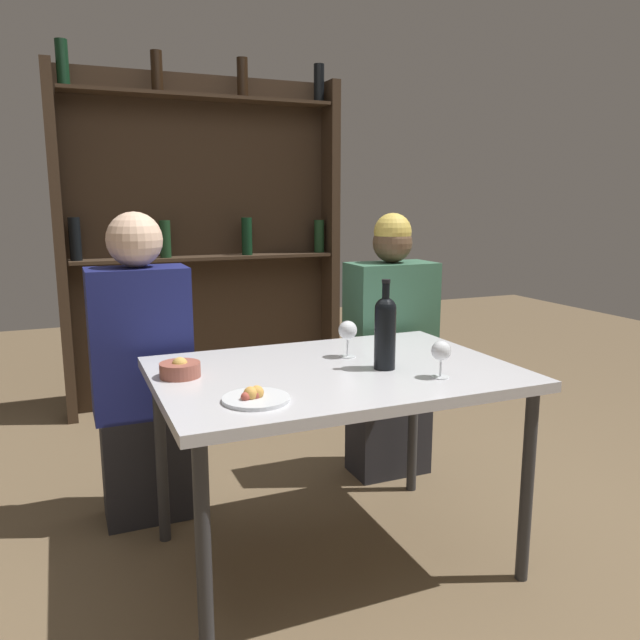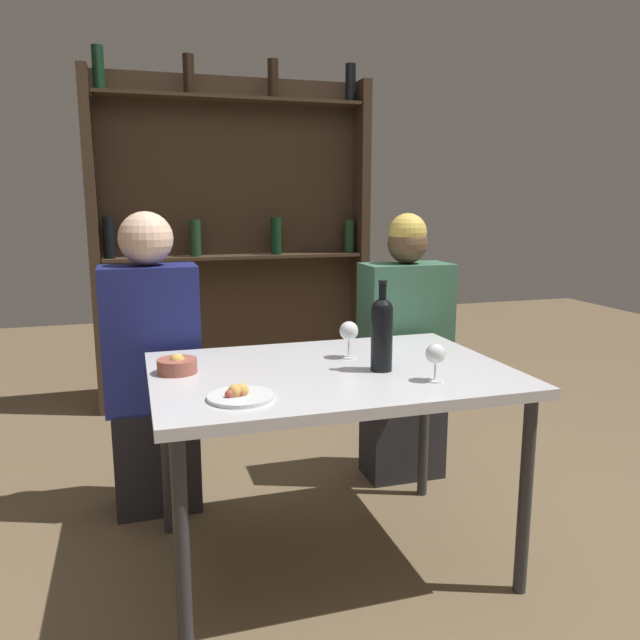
% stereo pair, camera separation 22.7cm
% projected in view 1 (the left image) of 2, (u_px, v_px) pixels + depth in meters
% --- Properties ---
extents(ground_plane, '(10.00, 10.00, 0.00)m').
position_uv_depth(ground_plane, '(333.00, 558.00, 2.32)').
color(ground_plane, brown).
extents(dining_table, '(1.23, 0.87, 0.73)m').
position_uv_depth(dining_table, '(334.00, 386.00, 2.19)').
color(dining_table, silver).
rests_on(dining_table, ground_plane).
extents(wine_rack_wall, '(1.77, 0.21, 2.17)m').
position_uv_depth(wine_rack_wall, '(204.00, 234.00, 3.95)').
color(wine_rack_wall, '#38281C').
rests_on(wine_rack_wall, ground_plane).
extents(wine_bottle, '(0.07, 0.07, 0.31)m').
position_uv_depth(wine_bottle, '(385.00, 329.00, 2.15)').
color(wine_bottle, black).
rests_on(wine_bottle, dining_table).
extents(wine_glass_0, '(0.07, 0.07, 0.14)m').
position_uv_depth(wine_glass_0, '(348.00, 331.00, 2.32)').
color(wine_glass_0, silver).
rests_on(wine_glass_0, dining_table).
extents(wine_glass_1, '(0.07, 0.07, 0.12)m').
position_uv_depth(wine_glass_1, '(441.00, 352.00, 2.05)').
color(wine_glass_1, silver).
rests_on(wine_glass_1, dining_table).
extents(food_plate_0, '(0.20, 0.20, 0.05)m').
position_uv_depth(food_plate_0, '(255.00, 397.00, 1.83)').
color(food_plate_0, silver).
rests_on(food_plate_0, dining_table).
extents(snack_bowl, '(0.14, 0.14, 0.07)m').
position_uv_depth(snack_bowl, '(180.00, 369.00, 2.07)').
color(snack_bowl, '#995142').
rests_on(snack_bowl, dining_table).
extents(seated_person_left, '(0.39, 0.22, 1.27)m').
position_uv_depth(seated_person_left, '(142.00, 377.00, 2.52)').
color(seated_person_left, '#26262B').
rests_on(seated_person_left, ground_plane).
extents(seated_person_right, '(0.40, 0.22, 1.25)m').
position_uv_depth(seated_person_right, '(390.00, 353.00, 2.95)').
color(seated_person_right, '#26262B').
rests_on(seated_person_right, ground_plane).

